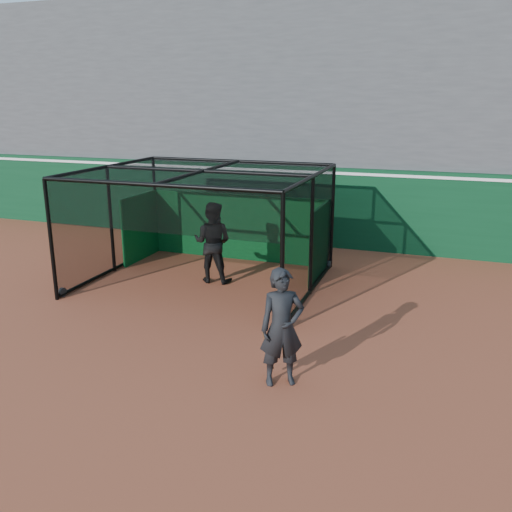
% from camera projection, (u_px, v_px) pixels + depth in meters
% --- Properties ---
extents(ground, '(120.00, 120.00, 0.00)m').
position_uv_depth(ground, '(165.00, 351.00, 10.04)').
color(ground, brown).
rests_on(ground, ground).
extents(outfield_wall, '(50.00, 0.50, 2.50)m').
position_uv_depth(outfield_wall, '(292.00, 203.00, 17.38)').
color(outfield_wall, '#0A381C').
rests_on(outfield_wall, ground).
extents(grandstand, '(50.00, 7.85, 8.95)m').
position_uv_depth(grandstand, '(322.00, 100.00, 19.91)').
color(grandstand, '#4C4C4F').
rests_on(grandstand, ground).
extents(batting_cage, '(5.57, 4.79, 2.83)m').
position_uv_depth(batting_cage, '(205.00, 228.00, 13.52)').
color(batting_cage, black).
rests_on(batting_cage, ground).
extents(batter, '(1.05, 0.85, 2.06)m').
position_uv_depth(batter, '(213.00, 242.00, 13.66)').
color(batter, black).
rests_on(batter, ground).
extents(on_deck_player, '(0.85, 0.76, 1.96)m').
position_uv_depth(on_deck_player, '(282.00, 328.00, 8.66)').
color(on_deck_player, black).
rests_on(on_deck_player, ground).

